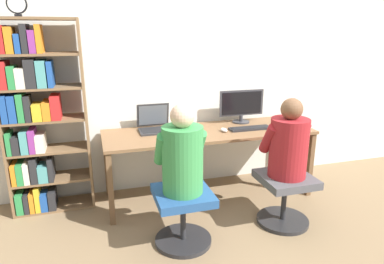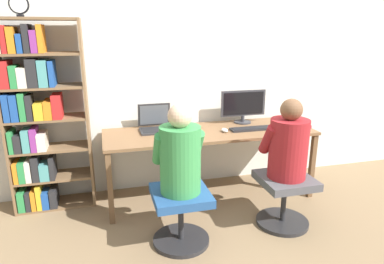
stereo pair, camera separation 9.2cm
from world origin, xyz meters
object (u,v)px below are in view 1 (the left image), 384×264
at_px(desktop_monitor, 242,106).
at_px(office_chair_left, 285,194).
at_px(laptop, 155,125).
at_px(office_chair_right, 183,212).
at_px(bookshelf, 35,118).
at_px(desk_clock, 17,4).
at_px(person_at_laptop, 182,155).
at_px(person_at_monitor, 289,143).
at_px(keyboard, 250,128).

xyz_separation_m(desktop_monitor, office_chair_left, (0.03, -0.96, -0.65)).
relative_size(laptop, office_chair_right, 0.71).
distance_m(desktop_monitor, office_chair_left, 1.15).
height_order(laptop, bookshelf, bookshelf).
distance_m(bookshelf, desk_clock, 1.00).
bearing_deg(person_at_laptop, office_chair_left, 2.11).
height_order(desktop_monitor, desk_clock, desk_clock).
bearing_deg(person_at_monitor, bookshelf, 157.31).
distance_m(person_at_monitor, bookshelf, 2.36).
relative_size(person_at_laptop, desk_clock, 4.00).
xyz_separation_m(keyboard, desk_clock, (-2.13, 0.18, 1.21)).
height_order(person_at_laptop, bookshelf, bookshelf).
bearing_deg(laptop, bookshelf, 179.55).
distance_m(laptop, office_chair_right, 1.08).
distance_m(keyboard, desk_clock, 2.46).
xyz_separation_m(keyboard, office_chair_right, (-0.93, -0.70, -0.46)).
distance_m(laptop, person_at_monitor, 1.37).
bearing_deg(office_chair_left, laptop, 138.81).
xyz_separation_m(laptop, bookshelf, (-1.14, 0.01, 0.16)).
bearing_deg(keyboard, person_at_laptop, -143.22).
bearing_deg(office_chair_right, person_at_laptop, 90.00).
xyz_separation_m(desktop_monitor, person_at_laptop, (-0.96, -0.99, -0.14)).
relative_size(laptop, bookshelf, 0.18).
distance_m(person_at_laptop, desk_clock, 1.89).
distance_m(desktop_monitor, person_at_monitor, 0.96).
xyz_separation_m(person_at_monitor, person_at_laptop, (-0.99, -0.04, 0.01)).
relative_size(office_chair_left, person_at_laptop, 0.66).
height_order(office_chair_left, person_at_monitor, person_at_monitor).
xyz_separation_m(keyboard, office_chair_left, (0.06, -0.66, -0.46)).
relative_size(keyboard, office_chair_left, 0.93).
relative_size(desktop_monitor, bookshelf, 0.28).
bearing_deg(office_chair_right, keyboard, 37.01).
bearing_deg(desktop_monitor, desk_clock, -176.86).
xyz_separation_m(laptop, person_at_laptop, (0.05, -0.94, 0.00)).
bearing_deg(laptop, person_at_monitor, -41.02).
height_order(keyboard, person_at_monitor, person_at_monitor).
height_order(keyboard, bookshelf, bookshelf).
height_order(desktop_monitor, bookshelf, bookshelf).
bearing_deg(office_chair_right, office_chair_left, 2.44).
bearing_deg(keyboard, desktop_monitor, 84.85).
xyz_separation_m(person_at_laptop, desk_clock, (-1.20, 0.87, 1.16)).
height_order(office_chair_left, person_at_laptop, person_at_laptop).
bearing_deg(bookshelf, person_at_monitor, -22.69).
bearing_deg(person_at_laptop, laptop, 92.81).
distance_m(desktop_monitor, office_chair_right, 1.53).
bearing_deg(keyboard, person_at_monitor, -85.11).
xyz_separation_m(office_chair_right, person_at_laptop, (0.00, 0.01, 0.51)).
bearing_deg(desk_clock, desktop_monitor, 3.14).
bearing_deg(desktop_monitor, laptop, -177.12).
xyz_separation_m(office_chair_left, bookshelf, (-2.17, 0.91, 0.67)).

